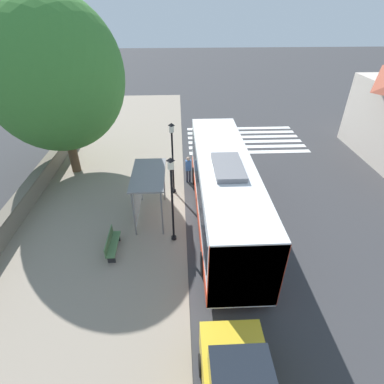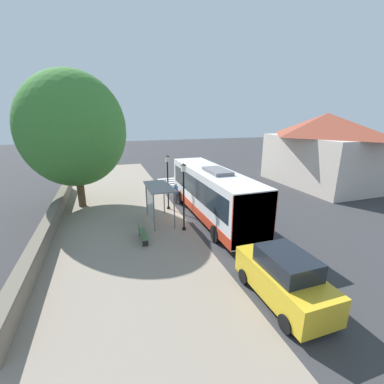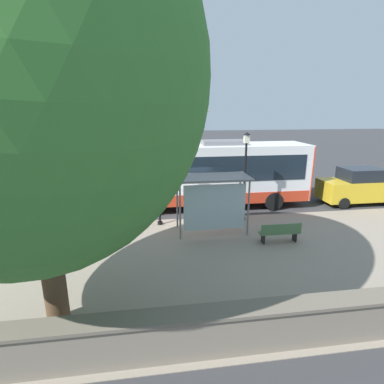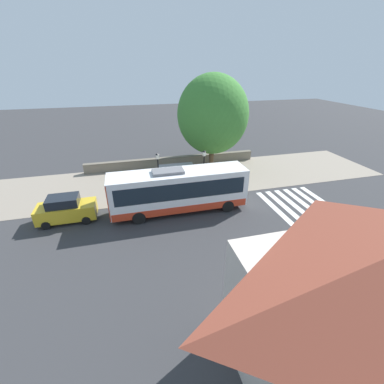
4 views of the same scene
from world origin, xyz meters
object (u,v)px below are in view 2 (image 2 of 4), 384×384
Objects in this scene: shade_tree at (73,130)px; bus_shelter at (157,193)px; pedestrian at (176,192)px; parked_car_behind_bus at (284,278)px; bus at (212,192)px; street_lamp_far at (168,178)px; bench at (142,234)px; street_lamp_near at (184,192)px.

bus_shelter is at bearing -44.98° from shade_tree.
parked_car_behind_bus is at bearing -85.95° from pedestrian.
bus_shelter is at bearing 108.39° from parked_car_behind_bus.
shade_tree reaches higher than bus.
bus is at bearing -49.27° from street_lamp_far.
bench is at bearing 123.74° from parked_car_behind_bus.
bus is at bearing -32.74° from shade_tree.
street_lamp_near reaches higher than bench.
bus reaches higher than bus_shelter.
pedestrian is (-1.55, 3.94, -0.90)m from bus.
shade_tree is (-7.31, 1.75, 5.00)m from pedestrian.
street_lamp_near is (2.73, 0.70, 2.08)m from bench.
pedestrian is 6.93m from bench.
shade_tree is at bearing 119.69° from parked_car_behind_bus.
bench is 0.40× the size of street_lamp_far.
bench is at bearing -165.66° from street_lamp_near.
pedestrian is 5.49m from street_lamp_near.
bench is (-1.41, -2.54, -1.62)m from bus_shelter.
shade_tree reaches higher than street_lamp_near.
shade_tree is at bearing 155.96° from street_lamp_far.
bench is (-3.60, -5.90, -0.53)m from pedestrian.
bus_shelter is 8.23m from shade_tree.
parked_car_behind_bus is (1.77, -7.43, -1.55)m from street_lamp_near.
parked_car_behind_bus reaches higher than pedestrian.
street_lamp_near is 1.02× the size of street_lamp_far.
pedestrian is (2.19, 3.36, -1.09)m from bus_shelter.
street_lamp_far is 0.99× the size of parked_car_behind_bus.
bench is at bearing -159.18° from bus.
bench is 0.17× the size of shade_tree.
shade_tree is (-8.85, 5.69, 4.10)m from bus.
pedestrian is 0.40× the size of street_lamp_near.
street_lamp_near is 4.09m from street_lamp_far.
bus_shelter is (-3.74, 0.58, 0.19)m from bus.
shade_tree is (-6.43, 6.95, 3.45)m from street_lamp_near.
shade_tree reaches higher than bench.
bus reaches higher than pedestrian.
bus_shelter is at bearing 125.55° from street_lamp_near.
street_lamp_far is (2.71, 4.79, 2.03)m from bench.
street_lamp_near reaches higher than bus.
street_lamp_near reaches higher than pedestrian.
bus_shelter is 0.75× the size of street_lamp_near.
bus_shelter is 1.89× the size of bench.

